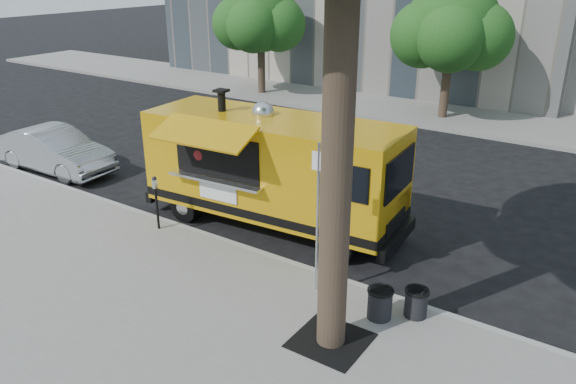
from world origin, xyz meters
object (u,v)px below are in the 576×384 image
object	(u,v)px
trash_bin_right	(416,302)
food_truck	(271,168)
parking_meter	(156,196)
sedan	(55,150)
far_tree_b	(452,24)
trash_bin_left	(380,302)
sign_post	(318,210)
far_tree_a	(260,15)

from	to	relation	value
trash_bin_right	food_truck	bearing A→B (deg)	157.55
parking_meter	food_truck	xyz separation A→B (m)	(1.98, 1.92, 0.54)
food_truck	sedan	bearing A→B (deg)	179.99
food_truck	sedan	size ratio (longest dim) A/B	1.63
far_tree_b	food_truck	world-z (taller)	far_tree_b
parking_meter	sedan	bearing A→B (deg)	167.08
sedan	trash_bin_right	bearing A→B (deg)	-98.42
trash_bin_left	trash_bin_right	world-z (taller)	trash_bin_left
far_tree_b	sign_post	bearing A→B (deg)	-79.85
sign_post	parking_meter	world-z (taller)	sign_post
far_tree_a	trash_bin_right	world-z (taller)	far_tree_a
sign_post	trash_bin_left	xyz separation A→B (m)	(1.43, -0.17, -1.39)
sign_post	trash_bin_right	bearing A→B (deg)	7.31
sign_post	parking_meter	bearing A→B (deg)	177.48
parking_meter	trash_bin_left	xyz separation A→B (m)	(5.98, -0.37, -0.52)
sign_post	parking_meter	size ratio (longest dim) A/B	2.25
trash_bin_left	trash_bin_right	bearing A→B (deg)	38.61
far_tree_b	trash_bin_left	xyz separation A→B (m)	(3.98, -14.42, -3.38)
sign_post	trash_bin_right	xyz separation A→B (m)	(1.95, 0.25, -1.41)
parking_meter	sedan	size ratio (longest dim) A/B	0.32
sign_post	food_truck	world-z (taller)	food_truck
sign_post	sedan	size ratio (longest dim) A/B	0.73
sedan	far_tree_a	bearing A→B (deg)	2.74
food_truck	far_tree_a	bearing A→B (deg)	123.28
sign_post	far_tree_a	bearing A→B (deg)	129.83
parking_meter	trash_bin_left	bearing A→B (deg)	-3.50
trash_bin_left	trash_bin_right	distance (m)	0.67
far_tree_b	trash_bin_right	bearing A→B (deg)	-72.18
parking_meter	far_tree_b	bearing A→B (deg)	81.90
far_tree_a	trash_bin_right	size ratio (longest dim) A/B	10.01
far_tree_b	sedan	size ratio (longest dim) A/B	1.34
trash_bin_right	sedan	bearing A→B (deg)	174.01
trash_bin_left	trash_bin_right	size ratio (longest dim) A/B	1.07
sedan	far_tree_b	bearing A→B (deg)	-34.27
far_tree_b	food_truck	bearing A→B (deg)	-90.11
food_truck	trash_bin_right	xyz separation A→B (m)	(4.52, -1.87, -1.08)
trash_bin_right	far_tree_b	bearing A→B (deg)	107.82
sedan	trash_bin_right	size ratio (longest dim) A/B	7.69
far_tree_b	trash_bin_left	bearing A→B (deg)	-74.57
far_tree_a	food_truck	xyz separation A→B (m)	(8.98, -11.73, -2.25)
trash_bin_right	trash_bin_left	bearing A→B (deg)	-141.39
food_truck	sedan	world-z (taller)	food_truck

